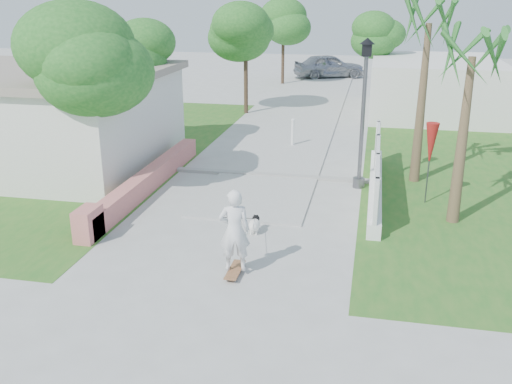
% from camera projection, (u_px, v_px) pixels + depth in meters
% --- Properties ---
extents(ground, '(90.00, 90.00, 0.00)m').
position_uv_depth(ground, '(220.00, 255.00, 12.92)').
color(ground, '#B7B7B2').
rests_on(ground, ground).
extents(path_strip, '(3.20, 36.00, 0.06)m').
position_uv_depth(path_strip, '(315.00, 100.00, 31.39)').
color(path_strip, '#B7B7B2').
rests_on(path_strip, ground).
extents(curb, '(6.50, 0.25, 0.10)m').
position_uv_depth(curb, '(268.00, 175.00, 18.44)').
color(curb, '#999993').
rests_on(curb, ground).
extents(grass_left, '(8.00, 20.00, 0.01)m').
position_uv_depth(grass_left, '(97.00, 149.00, 21.66)').
color(grass_left, '#276720').
rests_on(grass_left, ground).
extents(grass_right, '(8.00, 20.00, 0.01)m').
position_uv_depth(grass_right, '(486.00, 171.00, 18.96)').
color(grass_right, '#276720').
rests_on(grass_right, ground).
extents(pink_wall, '(0.45, 8.20, 0.80)m').
position_uv_depth(pink_wall, '(143.00, 184.00, 16.73)').
color(pink_wall, '#DB8170').
rests_on(pink_wall, ground).
extents(house_left, '(8.40, 7.40, 3.23)m').
position_uv_depth(house_left, '(39.00, 116.00, 19.46)').
color(house_left, silver).
rests_on(house_left, ground).
extents(lattice_fence, '(0.35, 7.00, 1.50)m').
position_uv_depth(lattice_fence, '(376.00, 176.00, 16.70)').
color(lattice_fence, white).
rests_on(lattice_fence, ground).
extents(building_right, '(6.00, 8.00, 2.60)m').
position_uv_depth(building_right, '(433.00, 86.00, 27.96)').
color(building_right, silver).
rests_on(building_right, ground).
extents(street_lamp, '(0.44, 0.44, 4.44)m').
position_uv_depth(street_lamp, '(363.00, 109.00, 16.64)').
color(street_lamp, '#59595E').
rests_on(street_lamp, ground).
extents(bollard, '(0.14, 0.14, 1.09)m').
position_uv_depth(bollard, '(293.00, 131.00, 21.93)').
color(bollard, white).
rests_on(bollard, ground).
extents(patio_umbrella, '(0.36, 0.36, 2.30)m').
position_uv_depth(patio_umbrella, '(431.00, 145.00, 15.59)').
color(patio_umbrella, '#59595E').
rests_on(patio_umbrella, ground).
extents(tree_left_near, '(3.60, 3.60, 5.28)m').
position_uv_depth(tree_left_near, '(85.00, 64.00, 15.27)').
color(tree_left_near, '#4C3826').
rests_on(tree_left_near, ground).
extents(tree_left_mid, '(3.20, 3.20, 4.85)m').
position_uv_depth(tree_left_mid, '(133.00, 55.00, 20.66)').
color(tree_left_mid, '#4C3826').
rests_on(tree_left_mid, ground).
extents(tree_path_left, '(3.40, 3.40, 5.23)m').
position_uv_depth(tree_path_left, '(246.00, 33.00, 27.00)').
color(tree_path_left, '#4C3826').
rests_on(tree_path_left, ground).
extents(tree_path_right, '(3.00, 3.00, 4.79)m').
position_uv_depth(tree_path_right, '(379.00, 36.00, 29.61)').
color(tree_path_right, '#4C3826').
rests_on(tree_path_right, ground).
extents(tree_path_far, '(3.20, 3.20, 5.17)m').
position_uv_depth(tree_path_far, '(284.00, 23.00, 36.20)').
color(tree_path_far, '#4C3826').
rests_on(tree_path_far, ground).
extents(palm_far, '(1.80, 1.80, 5.30)m').
position_uv_depth(palm_far, '(428.00, 34.00, 16.56)').
color(palm_far, brown).
rests_on(palm_far, ground).
extents(palm_near, '(1.80, 1.80, 4.70)m').
position_uv_depth(palm_near, '(471.00, 67.00, 13.53)').
color(palm_near, brown).
rests_on(palm_near, ground).
extents(skateboarder, '(0.73, 2.90, 1.89)m').
position_uv_depth(skateboarder, '(238.00, 224.00, 12.33)').
color(skateboarder, '#975E3C').
rests_on(skateboarder, ground).
extents(dog, '(0.29, 0.63, 0.43)m').
position_uv_depth(dog, '(255.00, 224.00, 14.05)').
color(dog, white).
rests_on(dog, ground).
extents(parked_car, '(5.20, 3.73, 1.64)m').
position_uv_depth(parked_car, '(329.00, 66.00, 39.72)').
color(parked_car, '#97999E').
rests_on(parked_car, ground).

